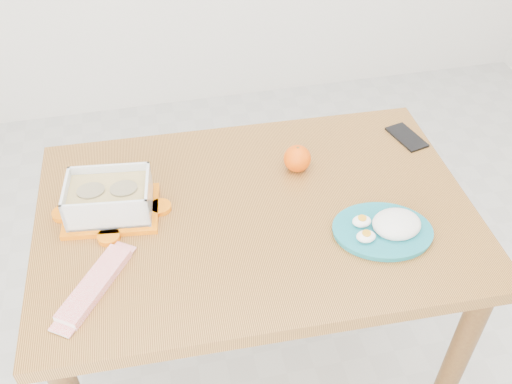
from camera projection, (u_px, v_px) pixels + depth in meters
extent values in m
plane|color=#B7B7B2|center=(314.00, 368.00, 1.95)|extent=(3.50, 3.50, 0.00)
cube|color=#AD7231|center=(256.00, 215.00, 1.46)|extent=(1.13, 0.77, 0.04)
cylinder|color=brown|center=(453.00, 367.00, 1.56)|extent=(0.06, 0.06, 0.71)
cylinder|color=brown|center=(92.00, 252.00, 1.87)|extent=(0.06, 0.06, 0.71)
cylinder|color=brown|center=(377.00, 213.00, 2.01)|extent=(0.06, 0.06, 0.71)
cube|color=orange|center=(112.00, 211.00, 1.44)|extent=(0.25, 0.20, 0.01)
cube|color=silver|center=(109.00, 196.00, 1.40)|extent=(0.22, 0.17, 0.08)
cube|color=tan|center=(109.00, 199.00, 1.41)|extent=(0.21, 0.16, 0.06)
cylinder|color=#8B815B|center=(92.00, 194.00, 1.39)|extent=(0.08, 0.08, 0.02)
cylinder|color=#8B815B|center=(124.00, 192.00, 1.40)|extent=(0.08, 0.08, 0.02)
sphere|color=#E23E04|center=(297.00, 158.00, 1.54)|extent=(0.07, 0.07, 0.07)
cylinder|color=#177481|center=(382.00, 231.00, 1.38)|extent=(0.29, 0.29, 0.01)
ellipsoid|color=white|center=(397.00, 221.00, 1.36)|extent=(0.14, 0.13, 0.05)
ellipsoid|color=white|center=(362.00, 221.00, 1.38)|extent=(0.06, 0.05, 0.02)
ellipsoid|color=white|center=(366.00, 236.00, 1.34)|extent=(0.06, 0.05, 0.02)
cube|color=red|center=(95.00, 285.00, 1.26)|extent=(0.17, 0.21, 0.02)
cube|color=black|center=(407.00, 137.00, 1.67)|extent=(0.09, 0.14, 0.01)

